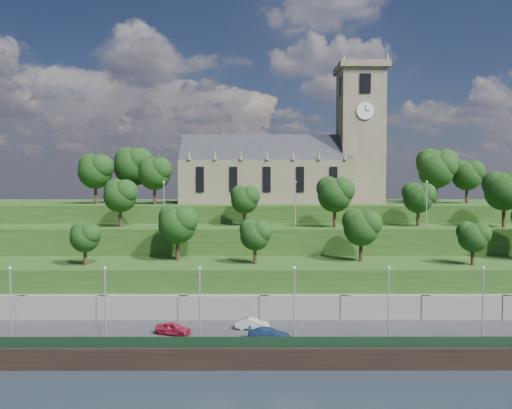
{
  "coord_description": "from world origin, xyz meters",
  "views": [
    {
      "loc": [
        -6.18,
        -49.71,
        19.05
      ],
      "look_at": [
        -5.97,
        30.0,
        15.41
      ],
      "focal_mm": 35.0,
      "sensor_mm": 36.0,
      "label": 1
    }
  ],
  "objects_px": {
    "church": "(291,164)",
    "car_middle": "(252,324)",
    "car_left": "(173,328)",
    "car_right": "(269,334)"
  },
  "relations": [
    {
      "from": "car_middle",
      "to": "car_right",
      "type": "distance_m",
      "value": 4.43
    },
    {
      "from": "car_left",
      "to": "car_middle",
      "type": "xyz_separation_m",
      "value": [
        8.83,
        2.02,
        -0.05
      ]
    },
    {
      "from": "car_right",
      "to": "car_middle",
      "type": "bearing_deg",
      "value": 30.25
    },
    {
      "from": "church",
      "to": "car_middle",
      "type": "distance_m",
      "value": 44.15
    },
    {
      "from": "car_right",
      "to": "car_left",
      "type": "bearing_deg",
      "value": 85.03
    },
    {
      "from": "car_left",
      "to": "car_middle",
      "type": "distance_m",
      "value": 9.06
    },
    {
      "from": "car_middle",
      "to": "church",
      "type": "bearing_deg",
      "value": -4.63
    },
    {
      "from": "church",
      "to": "car_middle",
      "type": "xyz_separation_m",
      "value": [
        -7.25,
        -38.74,
        -19.89
      ]
    },
    {
      "from": "car_left",
      "to": "car_middle",
      "type": "relative_size",
      "value": 1.04
    },
    {
      "from": "car_left",
      "to": "car_right",
      "type": "height_order",
      "value": "car_left"
    }
  ]
}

